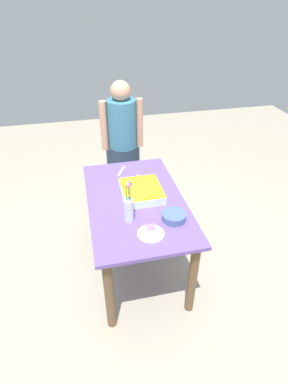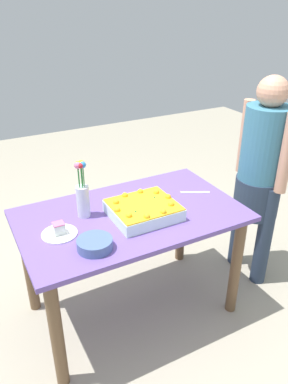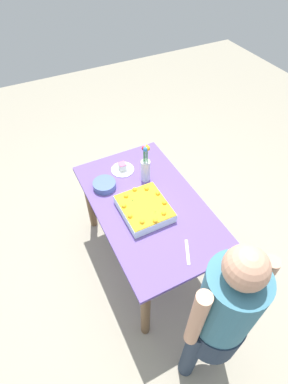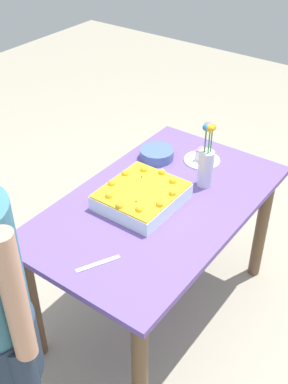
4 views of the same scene
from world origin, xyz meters
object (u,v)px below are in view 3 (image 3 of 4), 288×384
sheet_cake (144,208)px  cake_knife (187,252)px  flower_vase (146,167)px  person_standing (221,317)px  serving_plate_with_slice (123,168)px  fruit_bowl (104,185)px

sheet_cake → cake_knife: bearing=-166.9°
flower_vase → person_standing: bearing=172.8°
person_standing → serving_plate_with_slice: bearing=-1.2°
sheet_cake → serving_plate_with_slice: bearing=-4.6°
cake_knife → person_standing: person_standing is taller
serving_plate_with_slice → cake_knife: size_ratio=1.01×
cake_knife → fruit_bowl: bearing=-134.2°
sheet_cake → person_standing: 0.91m
serving_plate_with_slice → person_standing: bearing=178.8°
flower_vase → fruit_bowl: size_ratio=1.88×
sheet_cake → fruit_bowl: size_ratio=2.05×
serving_plate_with_slice → cake_knife: (-0.94, -0.06, -0.02)m
sheet_cake → serving_plate_with_slice: (0.50, -0.04, -0.02)m
cake_knife → flower_vase: (0.75, -0.06, 0.14)m
sheet_cake → flower_vase: flower_vase is taller
serving_plate_with_slice → person_standing: (-1.41, 0.03, 0.08)m
cake_knife → flower_vase: 0.76m
person_standing → sheet_cake: bearing=0.7°
serving_plate_with_slice → person_standing: person_standing is taller
serving_plate_with_slice → flower_vase: (-0.19, -0.12, 0.12)m
flower_vase → serving_plate_with_slice: bearing=33.7°
serving_plate_with_slice → flower_vase: flower_vase is taller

